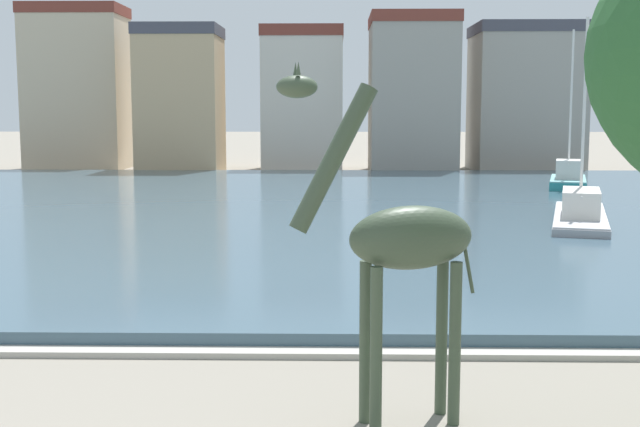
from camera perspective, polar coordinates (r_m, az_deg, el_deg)
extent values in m
cube|color=#3D5666|center=(36.93, -1.79, 0.24)|extent=(87.58, 41.81, 0.37)
cube|color=#ADA89E|center=(16.25, -5.62, -9.42)|extent=(87.58, 0.50, 0.12)
cylinder|color=#3D4C38|center=(12.21, 3.84, -9.33)|extent=(0.18, 0.18, 2.47)
cylinder|color=#3D4C38|center=(12.63, 3.10, -8.76)|extent=(0.18, 0.18, 2.47)
cylinder|color=#3D4C38|center=(12.68, 9.18, -8.78)|extent=(0.18, 0.18, 2.47)
cylinder|color=#3D4C38|center=(13.08, 8.29, -8.25)|extent=(0.18, 0.18, 2.47)
ellipsoid|color=#3D4C38|center=(12.29, 6.25, -1.64)|extent=(2.04, 1.26, 0.94)
cylinder|color=#3D4C38|center=(11.76, 0.93, 3.78)|extent=(1.31, 0.65, 2.11)
ellipsoid|color=#3D4C38|center=(11.59, -1.58, 8.63)|extent=(0.65, 0.48, 0.31)
cone|color=#3D4C38|center=(11.52, -1.48, 9.87)|extent=(0.07, 0.07, 0.18)
cone|color=#3D4C38|center=(11.68, -1.68, 9.83)|extent=(0.07, 0.07, 0.18)
cylinder|color=#3D4C38|center=(12.73, 10.00, -3.20)|extent=(0.27, 0.13, 1.00)
cube|color=teal|center=(47.54, 16.54, 1.79)|extent=(3.24, 5.75, 0.80)
ellipsoid|color=teal|center=(50.12, 16.55, 2.06)|extent=(2.12, 2.28, 0.76)
cube|color=#6EA5A8|center=(47.50, 16.56, 2.31)|extent=(3.18, 5.64, 0.06)
cube|color=silver|center=(47.05, 16.58, 2.91)|extent=(1.76, 2.19, 1.01)
cylinder|color=silver|center=(47.75, 16.73, 7.11)|extent=(0.12, 0.12, 8.03)
cylinder|color=silver|center=(46.89, 16.59, 3.31)|extent=(0.59, 1.86, 0.08)
cube|color=#939399|center=(33.24, 17.29, -0.65)|extent=(4.03, 8.43, 0.63)
ellipsoid|color=#939399|center=(37.12, 17.24, 0.16)|extent=(2.42, 3.23, 0.60)
cube|color=#B1B1B5|center=(33.20, 17.31, -0.05)|extent=(3.95, 8.26, 0.06)
cube|color=silver|center=(32.52, 17.36, 0.71)|extent=(2.05, 3.13, 0.97)
cylinder|color=silver|center=(33.57, 17.54, 6.33)|extent=(0.12, 0.12, 7.43)
cylinder|color=silver|center=(32.28, 17.39, 1.30)|extent=(0.85, 2.79, 0.08)
cube|color=#C6B293|center=(66.40, -16.19, 7.88)|extent=(7.15, 5.09, 11.42)
cube|color=brown|center=(66.77, -16.38, 13.13)|extent=(7.30, 5.19, 0.80)
cube|color=tan|center=(60.89, -9.48, 7.28)|extent=(5.70, 5.46, 9.59)
cube|color=#42424C|center=(61.12, -9.58, 12.16)|extent=(5.81, 5.57, 0.80)
cube|color=beige|center=(62.63, -1.15, 7.40)|extent=(5.79, 7.06, 9.63)
cube|color=brown|center=(62.85, -1.16, 12.16)|extent=(5.90, 7.20, 0.80)
cube|color=gray|center=(60.96, 6.29, 7.71)|extent=(6.03, 7.03, 10.40)
cube|color=brown|center=(61.26, 6.37, 12.96)|extent=(6.15, 7.17, 0.80)
cube|color=gray|center=(63.97, 13.80, 7.30)|extent=(7.60, 6.86, 9.88)
cube|color=#42424C|center=(64.21, 13.95, 12.07)|extent=(7.75, 7.00, 0.80)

